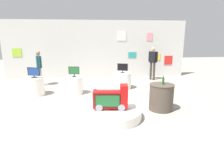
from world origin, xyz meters
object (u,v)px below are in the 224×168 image
(display_pedestal_center_rear, at_px, (75,85))
(shopper_browsing_near_truck, at_px, (153,61))
(side_table_round, at_px, (161,97))
(bottle_on_side_table, at_px, (163,81))
(tv_on_left_rear, at_px, (123,68))
(shopper_browsing_rear, at_px, (39,66))
(tv_on_right_rear, at_px, (34,72))
(tv_on_center_rear, at_px, (74,71))
(display_pedestal_right_rear, at_px, (35,86))
(display_pedestal_left_rear, at_px, (122,80))
(main_display_pedestal, at_px, (110,113))
(novelty_firetruck_tv, at_px, (111,99))

(display_pedestal_center_rear, bearing_deg, shopper_browsing_near_truck, 29.70)
(display_pedestal_center_rear, height_order, shopper_browsing_near_truck, shopper_browsing_near_truck)
(side_table_round, relative_size, bottle_on_side_table, 3.13)
(tv_on_left_rear, bearing_deg, shopper_browsing_rear, 166.74)
(shopper_browsing_rear, bearing_deg, bottle_on_side_table, -38.08)
(tv_on_right_rear, bearing_deg, shopper_browsing_rear, 96.61)
(tv_on_center_rear, bearing_deg, tv_on_right_rear, -179.93)
(tv_on_right_rear, distance_m, shopper_browsing_near_truck, 6.02)
(display_pedestal_right_rear, height_order, tv_on_right_rear, tv_on_right_rear)
(display_pedestal_left_rear, bearing_deg, shopper_browsing_rear, 166.79)
(display_pedestal_left_rear, xyz_separation_m, shopper_browsing_near_truck, (1.90, 1.60, 0.68))
(bottle_on_side_table, bearing_deg, display_pedestal_center_rear, 144.59)
(shopper_browsing_near_truck, relative_size, shopper_browsing_rear, 1.07)
(tv_on_center_rear, bearing_deg, side_table_round, -35.66)
(main_display_pedestal, relative_size, tv_on_center_rear, 4.18)
(tv_on_right_rear, height_order, bottle_on_side_table, tv_on_right_rear)
(display_pedestal_center_rear, height_order, display_pedestal_right_rear, same)
(display_pedestal_left_rear, height_order, display_pedestal_center_rear, same)
(novelty_firetruck_tv, height_order, side_table_round, novelty_firetruck_tv)
(shopper_browsing_near_truck, bearing_deg, display_pedestal_left_rear, -140.03)
(tv_on_left_rear, height_order, side_table_round, tv_on_left_rear)
(main_display_pedestal, distance_m, display_pedestal_right_rear, 3.79)
(bottle_on_side_table, relative_size, shopper_browsing_near_truck, 0.15)
(tv_on_right_rear, bearing_deg, bottle_on_side_table, -24.80)
(tv_on_left_rear, xyz_separation_m, display_pedestal_center_rear, (-2.10, -0.68, -0.59))
(novelty_firetruck_tv, distance_m, shopper_browsing_rear, 5.13)
(display_pedestal_center_rear, relative_size, bottle_on_side_table, 2.68)
(main_display_pedestal, distance_m, display_pedestal_left_rear, 3.35)
(display_pedestal_center_rear, relative_size, side_table_round, 0.86)
(display_pedestal_center_rear, bearing_deg, side_table_round, -35.71)
(display_pedestal_right_rear, xyz_separation_m, shopper_browsing_rear, (-0.18, 1.59, 0.61))
(display_pedestal_right_rear, bearing_deg, novelty_firetruck_tv, -42.13)
(main_display_pedestal, height_order, shopper_browsing_rear, shopper_browsing_rear)
(tv_on_right_rear, bearing_deg, tv_on_left_rear, 10.61)
(bottle_on_side_table, bearing_deg, tv_on_center_rear, 144.63)
(display_pedestal_right_rear, height_order, shopper_browsing_near_truck, shopper_browsing_near_truck)
(display_pedestal_left_rear, bearing_deg, shopper_browsing_near_truck, 39.97)
(main_display_pedestal, relative_size, bottle_on_side_table, 6.72)
(shopper_browsing_rear, bearing_deg, main_display_pedestal, -54.17)
(display_pedestal_left_rear, distance_m, tv_on_center_rear, 2.29)
(side_table_round, bearing_deg, shopper_browsing_near_truck, 76.06)
(novelty_firetruck_tv, bearing_deg, display_pedestal_left_rear, 75.31)
(novelty_firetruck_tv, distance_m, display_pedestal_right_rear, 3.81)
(tv_on_left_rear, relative_size, tv_on_right_rear, 0.90)
(display_pedestal_center_rear, bearing_deg, display_pedestal_right_rear, -179.92)
(shopper_browsing_near_truck, bearing_deg, side_table_round, -103.94)
(display_pedestal_left_rear, height_order, display_pedestal_right_rear, same)
(main_display_pedestal, height_order, display_pedestal_right_rear, display_pedestal_right_rear)
(display_pedestal_left_rear, height_order, side_table_round, side_table_round)
(tv_on_center_rear, height_order, side_table_round, tv_on_center_rear)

